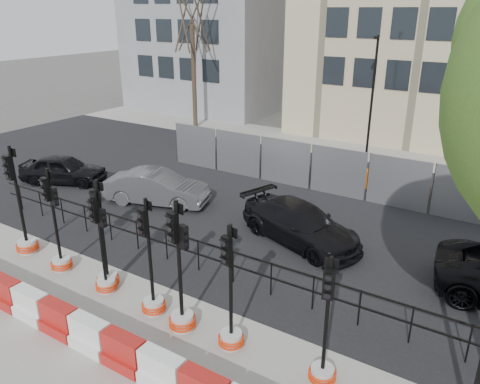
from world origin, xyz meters
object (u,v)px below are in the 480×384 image
Objects in this scene: traffic_signal_a at (24,232)px; car_a at (63,169)px; traffic_signal_h at (323,358)px; car_c at (300,224)px; traffic_signal_d at (104,269)px.

traffic_signal_a is 6.41m from car_a.
traffic_signal_a is 10.02m from traffic_signal_h.
car_a is 0.83× the size of car_c.
car_a is 11.19m from car_c.
traffic_signal_a is at bearing -176.69° from traffic_signal_d.
car_a is (-4.24, 4.80, -0.09)m from traffic_signal_a.
traffic_signal_h is (10.02, -0.19, -0.11)m from traffic_signal_a.
traffic_signal_h is 0.74× the size of car_a.
traffic_signal_a is at bearing 166.98° from traffic_signal_h.
traffic_signal_d is 0.62× the size of car_c.
traffic_signal_d is at bearing 168.24° from traffic_signal_h.
car_a is at bearing 148.78° from traffic_signal_h.
traffic_signal_d is 6.26m from traffic_signal_h.
traffic_signal_h is at bearing 6.67° from traffic_signal_d.
traffic_signal_a is 0.88× the size of car_a.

